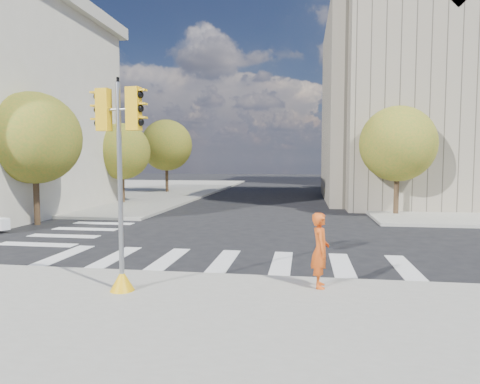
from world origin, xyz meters
name	(u,v)px	position (x,y,z in m)	size (l,w,h in m)	color
ground	(237,248)	(0.00, 0.00, 0.00)	(160.00, 160.00, 0.00)	black
sidewalk_far_left	(84,190)	(-20.00, 26.00, 0.07)	(28.00, 40.00, 0.15)	gray
office_tower	(467,63)	(22.00, 42.00, 15.00)	(20.00, 18.00, 30.00)	#9EA0A3
tree_lw_near	(34,138)	(-10.50, 4.00, 4.20)	(4.40, 4.40, 6.41)	#382616
tree_lw_mid	(122,151)	(-10.50, 14.00, 3.76)	(4.00, 4.00, 5.77)	#382616
tree_lw_far	(166,145)	(-10.50, 24.00, 4.54)	(4.80, 4.80, 6.95)	#382616
tree_re_near	(398,144)	(7.50, 10.00, 4.05)	(4.20, 4.20, 6.16)	#382616
tree_re_mid	(367,146)	(7.50, 22.00, 4.35)	(4.60, 4.60, 6.66)	#382616
tree_re_far	(351,154)	(7.50, 34.00, 3.87)	(4.00, 4.00, 5.88)	#382616
lamp_near	(393,138)	(8.00, 14.00, 4.58)	(0.35, 0.18, 8.11)	black
lamp_far	(363,145)	(8.00, 28.00, 4.58)	(0.35, 0.18, 8.11)	black
traffic_signal	(120,201)	(-1.78, -5.81, 2.22)	(1.08, 0.56, 4.86)	#E0A20B
photographer	(320,250)	(2.75, -4.86, 1.04)	(0.65, 0.43, 1.78)	#CA4A13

